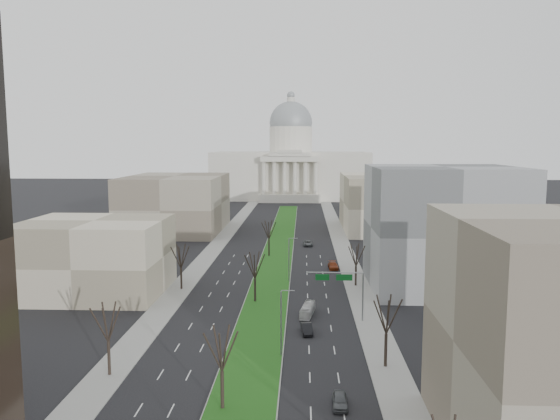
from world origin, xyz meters
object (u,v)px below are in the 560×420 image
(car_black, at_px, (307,328))
(car_grey_far, at_px, (308,243))
(car_grey_near, at_px, (340,400))
(car_red, at_px, (333,266))
(box_van, at_px, (308,310))

(car_black, bearing_deg, car_grey_far, 83.68)
(car_black, height_order, car_grey_far, car_black)
(car_grey_near, bearing_deg, car_red, 89.30)
(car_black, height_order, car_red, car_red)
(car_black, bearing_deg, box_van, 83.07)
(car_grey_far, bearing_deg, car_red, -80.79)
(car_grey_far, relative_size, box_van, 0.74)
(car_grey_far, distance_m, box_van, 62.23)
(car_grey_near, distance_m, car_black, 23.26)
(car_grey_far, height_order, box_van, box_van)
(car_grey_near, distance_m, box_van, 31.70)
(box_van, bearing_deg, car_black, -82.00)
(car_grey_near, bearing_deg, car_black, 100.32)
(car_red, height_order, car_grey_far, car_red)
(car_grey_near, height_order, car_red, car_red)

